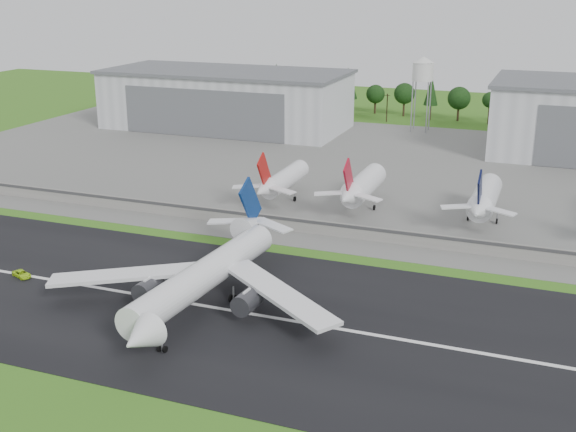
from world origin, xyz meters
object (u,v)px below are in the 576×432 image
at_px(main_airliner, 203,283).
at_px(parked_jet_red_b, 360,187).
at_px(parked_jet_navy, 484,199).
at_px(parked_jet_red_a, 281,181).
at_px(ground_vehicle, 22,274).

relative_size(main_airliner, parked_jet_red_b, 1.89).
bearing_deg(parked_jet_red_b, parked_jet_navy, 0.00).
relative_size(parked_jet_red_a, parked_jet_red_b, 1.00).
distance_m(ground_vehicle, parked_jet_red_b, 85.54).
bearing_deg(ground_vehicle, main_airliner, -67.71).
relative_size(ground_vehicle, parked_jet_red_a, 0.15).
distance_m(main_airliner, parked_jet_red_b, 67.96).
bearing_deg(parked_jet_navy, parked_jet_red_b, -180.00).
xyz_separation_m(parked_jet_red_a, parked_jet_navy, (53.25, 0.07, 0.45)).
xyz_separation_m(ground_vehicle, parked_jet_red_b, (52.18, 67.56, 5.60)).
bearing_deg(main_airliner, ground_vehicle, 5.23).
bearing_deg(ground_vehicle, parked_jet_red_b, -16.14).
xyz_separation_m(ground_vehicle, parked_jet_red_a, (29.99, 67.49, 5.16)).
bearing_deg(parked_jet_red_b, parked_jet_red_a, -179.82).
xyz_separation_m(main_airliner, parked_jet_red_a, (-11.03, 66.95, 1.03)).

